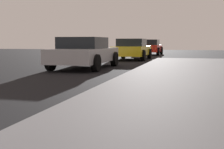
# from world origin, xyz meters

# --- Properties ---
(car_silver) EXTENTS (2.02, 4.25, 1.27)m
(car_silver) POSITION_xyz_m (-0.31, 9.79, 0.65)
(car_silver) COLOR #B7B7BF
(car_silver) RESTS_ON ground_plane
(car_yellow) EXTENTS (1.96, 4.24, 1.27)m
(car_yellow) POSITION_xyz_m (0.40, 16.42, 0.65)
(car_yellow) COLOR yellow
(car_yellow) RESTS_ON ground_plane
(car_red) EXTENTS (2.06, 4.37, 1.27)m
(car_red) POSITION_xyz_m (0.41, 23.79, 0.65)
(car_red) COLOR red
(car_red) RESTS_ON ground_plane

